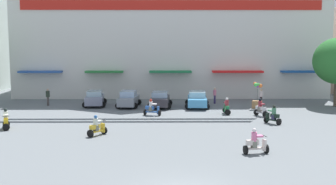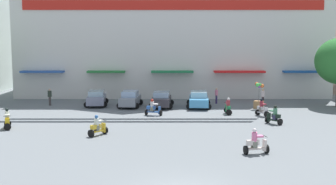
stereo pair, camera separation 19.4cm
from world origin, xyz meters
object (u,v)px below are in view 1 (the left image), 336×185
at_px(parked_car_0, 95,98).
at_px(scooter_rider_8, 227,107).
at_px(scooter_rider_0, 6,121).
at_px(scooter_rider_2, 261,109).
at_px(parked_car_1, 129,99).
at_px(pedestrian_1, 48,96).
at_px(parked_car_3, 197,99).
at_px(balloon_vendor_cart, 257,97).
at_px(scooter_rider_5, 97,127).
at_px(pedestrian_0, 261,96).
at_px(scooter_rider_7, 256,143).
at_px(parked_car_2, 160,100).
at_px(scooter_rider_6, 273,116).
at_px(pedestrian_2, 215,94).
at_px(scooter_rider_9, 152,109).

relative_size(parked_car_0, scooter_rider_8, 2.84).
height_order(scooter_rider_0, scooter_rider_2, scooter_rider_2).
xyz_separation_m(parked_car_1, pedestrian_1, (-8.25, 0.91, 0.17)).
xyz_separation_m(parked_car_3, scooter_rider_0, (-15.01, -10.25, -0.16)).
height_order(scooter_rider_0, scooter_rider_8, scooter_rider_0).
bearing_deg(scooter_rider_2, balloon_vendor_cart, 81.83).
xyz_separation_m(parked_car_1, scooter_rider_5, (-1.10, -12.91, -0.21)).
relative_size(parked_car_0, scooter_rider_0, 2.80).
bearing_deg(pedestrian_1, pedestrian_0, 0.53).
relative_size(parked_car_1, pedestrian_0, 2.48).
relative_size(scooter_rider_7, pedestrian_1, 0.88).
bearing_deg(scooter_rider_5, scooter_rider_2, 30.33).
bearing_deg(balloon_vendor_cart, pedestrian_0, 68.02).
distance_m(pedestrian_0, pedestrian_1, 21.68).
bearing_deg(parked_car_1, pedestrian_1, 173.69).
bearing_deg(scooter_rider_0, balloon_vendor_cart, 24.56).
relative_size(parked_car_2, pedestrian_0, 2.40).
xyz_separation_m(parked_car_0, pedestrian_0, (16.92, 0.35, 0.18)).
relative_size(parked_car_2, balloon_vendor_cart, 1.58).
bearing_deg(scooter_rider_8, scooter_rider_2, -19.13).
height_order(parked_car_1, scooter_rider_0, parked_car_1).
relative_size(parked_car_0, scooter_rider_2, 2.77).
bearing_deg(scooter_rider_7, balloon_vendor_cart, 77.42).
bearing_deg(scooter_rider_5, pedestrian_0, 43.97).
distance_m(scooter_rider_8, pedestrian_0, 6.93).
relative_size(parked_car_1, scooter_rider_8, 2.77).
height_order(parked_car_1, pedestrian_0, pedestrian_0).
height_order(parked_car_3, balloon_vendor_cart, balloon_vendor_cart).
bearing_deg(scooter_rider_6, parked_car_3, 122.13).
relative_size(scooter_rider_2, pedestrian_1, 0.90).
relative_size(scooter_rider_5, pedestrian_1, 0.87).
relative_size(scooter_rider_6, pedestrian_1, 0.88).
relative_size(scooter_rider_0, scooter_rider_2, 0.99).
xyz_separation_m(scooter_rider_2, scooter_rider_5, (-13.05, -7.63, -0.05)).
relative_size(parked_car_3, scooter_rider_5, 2.98).
relative_size(parked_car_0, scooter_rider_6, 2.84).
bearing_deg(scooter_rider_5, parked_car_2, 71.50).
height_order(parked_car_3, scooter_rider_8, parked_car_3).
xyz_separation_m(parked_car_1, scooter_rider_2, (11.95, -5.28, -0.16)).
xyz_separation_m(pedestrian_0, pedestrian_2, (-4.61, 1.08, 0.01)).
height_order(parked_car_2, scooter_rider_2, scooter_rider_2).
xyz_separation_m(scooter_rider_6, pedestrian_0, (1.32, 9.92, 0.34)).
bearing_deg(scooter_rider_8, scooter_rider_0, -160.13).
distance_m(scooter_rider_5, scooter_rider_9, 8.77).
xyz_separation_m(scooter_rider_7, scooter_rider_8, (0.28, 13.42, -0.01)).
bearing_deg(pedestrian_1, scooter_rider_6, -25.52).
xyz_separation_m(parked_car_0, pedestrian_1, (-4.76, 0.15, 0.20)).
xyz_separation_m(scooter_rider_2, scooter_rider_7, (-3.11, -12.44, -0.02)).
height_order(pedestrian_0, pedestrian_2, pedestrian_0).
bearing_deg(scooter_rider_6, pedestrian_1, 154.48).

